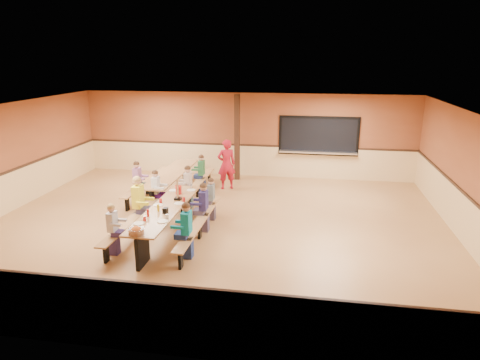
# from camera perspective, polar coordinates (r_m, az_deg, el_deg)

# --- Properties ---
(ground) EXTENTS (12.00, 12.00, 0.00)m
(ground) POSITION_cam_1_polar(r_m,az_deg,el_deg) (11.19, -3.26, -6.11)
(ground) COLOR olive
(ground) RESTS_ON ground
(room_envelope) EXTENTS (12.04, 10.04, 3.02)m
(room_envelope) POSITION_cam_1_polar(r_m,az_deg,el_deg) (10.95, -3.32, -2.76)
(room_envelope) COLOR brown
(room_envelope) RESTS_ON ground
(kitchen_pass_through) EXTENTS (2.78, 0.28, 1.38)m
(kitchen_pass_through) POSITION_cam_1_polar(r_m,az_deg,el_deg) (15.30, 10.42, 5.58)
(kitchen_pass_through) COLOR black
(kitchen_pass_through) RESTS_ON ground
(structural_post) EXTENTS (0.18, 0.18, 3.00)m
(structural_post) POSITION_cam_1_polar(r_m,az_deg,el_deg) (14.96, -0.38, 5.66)
(structural_post) COLOR black
(structural_post) RESTS_ON ground
(cafeteria_table_main) EXTENTS (1.91, 3.70, 0.74)m
(cafeteria_table_main) POSITION_cam_1_polar(r_m,az_deg,el_deg) (10.54, -9.80, -4.70)
(cafeteria_table_main) COLOR #9A6B3D
(cafeteria_table_main) RESTS_ON ground
(cafeteria_table_second) EXTENTS (1.91, 3.70, 0.74)m
(cafeteria_table_second) POSITION_cam_1_polar(r_m,az_deg,el_deg) (13.57, -9.08, 0.10)
(cafeteria_table_second) COLOR #9A6B3D
(cafeteria_table_second) RESTS_ON ground
(seated_child_white_left) EXTENTS (0.34, 0.28, 1.16)m
(seated_child_white_left) POSITION_cam_1_polar(r_m,az_deg,el_deg) (9.85, -16.58, -6.37)
(seated_child_white_left) COLOR silver
(seated_child_white_left) RESTS_ON ground
(seated_adult_yellow) EXTENTS (0.45, 0.37, 1.37)m
(seated_adult_yellow) POSITION_cam_1_polar(r_m,az_deg,el_deg) (11.04, -13.39, -3.06)
(seated_adult_yellow) COLOR #FFF530
(seated_adult_yellow) RESTS_ON ground
(seated_child_grey_left) EXTENTS (0.37, 0.30, 1.21)m
(seated_child_grey_left) POSITION_cam_1_polar(r_m,az_deg,el_deg) (12.16, -11.13, -1.53)
(seated_child_grey_left) COLOR silver
(seated_child_grey_left) RESTS_ON ground
(seated_child_teal_right) EXTENTS (0.39, 0.32, 1.25)m
(seated_child_teal_right) POSITION_cam_1_polar(r_m,az_deg,el_deg) (9.34, -7.11, -6.74)
(seated_child_teal_right) COLOR #0D7B8F
(seated_child_teal_right) RESTS_ON ground
(seated_child_navy_right) EXTENTS (0.38, 0.31, 1.24)m
(seated_child_navy_right) POSITION_cam_1_polar(r_m,az_deg,el_deg) (10.68, -4.85, -3.70)
(seated_child_navy_right) COLOR navy
(seated_child_navy_right) RESTS_ON ground
(seated_child_char_right) EXTENTS (0.34, 0.28, 1.14)m
(seated_child_char_right) POSITION_cam_1_polar(r_m,az_deg,el_deg) (11.43, -3.85, -2.57)
(seated_child_char_right) COLOR #555E61
(seated_child_char_right) RESTS_ON ground
(seated_child_purple_sec) EXTENTS (0.38, 0.31, 1.23)m
(seated_child_purple_sec) POSITION_cam_1_polar(r_m,az_deg,el_deg) (13.18, -13.50, -0.23)
(seated_child_purple_sec) COLOR #99608E
(seated_child_purple_sec) RESTS_ON ground
(seated_child_green_sec) EXTENTS (0.37, 0.30, 1.20)m
(seated_child_green_sec) POSITION_cam_1_polar(r_m,az_deg,el_deg) (13.81, -5.14, 0.86)
(seated_child_green_sec) COLOR #276338
(seated_child_green_sec) RESTS_ON ground
(seated_child_tan_sec) EXTENTS (0.38, 0.31, 1.23)m
(seated_child_tan_sec) POSITION_cam_1_polar(r_m,az_deg,el_deg) (12.38, -6.93, -0.95)
(seated_child_tan_sec) COLOR #C1AB97
(seated_child_tan_sec) RESTS_ON ground
(standing_woman) EXTENTS (0.72, 0.62, 1.66)m
(standing_woman) POSITION_cam_1_polar(r_m,az_deg,el_deg) (14.01, -1.82, 2.11)
(standing_woman) COLOR #A91323
(standing_woman) RESTS_ON ground
(punch_pitcher) EXTENTS (0.16, 0.16, 0.22)m
(punch_pitcher) POSITION_cam_1_polar(r_m,az_deg,el_deg) (11.38, -8.18, -1.32)
(punch_pitcher) COLOR #B51E18
(punch_pitcher) RESTS_ON cafeteria_table_main
(chip_bowl) EXTENTS (0.32, 0.32, 0.15)m
(chip_bowl) POSITION_cam_1_polar(r_m,az_deg,el_deg) (9.04, -13.67, -6.60)
(chip_bowl) COLOR orange
(chip_bowl) RESTS_ON cafeteria_table_main
(napkin_dispenser) EXTENTS (0.10, 0.14, 0.13)m
(napkin_dispenser) POSITION_cam_1_polar(r_m,az_deg,el_deg) (10.07, -9.92, -4.03)
(napkin_dispenser) COLOR black
(napkin_dispenser) RESTS_ON cafeteria_table_main
(condiment_mustard) EXTENTS (0.06, 0.06, 0.17)m
(condiment_mustard) POSITION_cam_1_polar(r_m,az_deg,el_deg) (10.21, -10.86, -3.66)
(condiment_mustard) COLOR yellow
(condiment_mustard) RESTS_ON cafeteria_table_main
(condiment_ketchup) EXTENTS (0.06, 0.06, 0.17)m
(condiment_ketchup) POSITION_cam_1_polar(r_m,az_deg,el_deg) (9.94, -12.17, -4.31)
(condiment_ketchup) COLOR #B2140F
(condiment_ketchup) RESTS_ON cafeteria_table_main
(table_paddle) EXTENTS (0.16, 0.16, 0.56)m
(table_paddle) POSITION_cam_1_polar(r_m,az_deg,el_deg) (10.92, -8.30, -1.93)
(table_paddle) COLOR black
(table_paddle) RESTS_ON cafeteria_table_main
(place_settings) EXTENTS (0.65, 3.30, 0.11)m
(place_settings) POSITION_cam_1_polar(r_m,az_deg,el_deg) (10.45, -9.87, -3.32)
(place_settings) COLOR beige
(place_settings) RESTS_ON cafeteria_table_main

